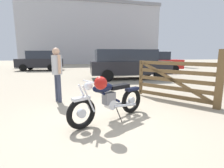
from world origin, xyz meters
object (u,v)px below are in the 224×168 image
at_px(white_estate_far, 145,59).
at_px(vintage_motorcycle, 108,99).
at_px(red_hatchback_near, 155,62).
at_px(pale_sedan_back, 128,63).
at_px(bystander, 57,69).
at_px(dark_sedan_left, 119,61).
at_px(timber_gate, 184,80).
at_px(silver_sedan_mid, 41,60).

bearing_deg(white_estate_far, vintage_motorcycle, 60.70).
bearing_deg(red_hatchback_near, pale_sedan_back, 53.91).
height_order(bystander, red_hatchback_near, red_hatchback_near).
bearing_deg(pale_sedan_back, red_hatchback_near, 46.32).
relative_size(bystander, pale_sedan_back, 0.35).
distance_m(vintage_motorcycle, dark_sedan_left, 9.86).
distance_m(timber_gate, pale_sedan_back, 5.30).
xyz_separation_m(vintage_motorcycle, red_hatchback_near, (5.43, 9.82, 0.34)).
bearing_deg(bystander, white_estate_far, 26.79).
bearing_deg(dark_sedan_left, timber_gate, -98.62).
bearing_deg(vintage_motorcycle, white_estate_far, -144.95).
bearing_deg(dark_sedan_left, red_hatchback_near, -5.37).
relative_size(bystander, white_estate_far, 0.34).
relative_size(bystander, red_hatchback_near, 0.38).
distance_m(white_estate_far, dark_sedan_left, 5.42).
xyz_separation_m(timber_gate, white_estate_far, (3.54, 12.52, 0.24)).
distance_m(vintage_motorcycle, red_hatchback_near, 11.23).
xyz_separation_m(bystander, silver_sedan_mid, (-3.09, 11.20, -0.10)).
bearing_deg(vintage_motorcycle, red_hatchback_near, -150.03).
xyz_separation_m(vintage_motorcycle, pale_sedan_back, (2.15, 6.32, 0.45)).
relative_size(timber_gate, bystander, 1.22).
bearing_deg(timber_gate, bystander, 38.90).
height_order(silver_sedan_mid, white_estate_far, silver_sedan_mid).
xyz_separation_m(vintage_motorcycle, silver_sedan_mid, (-4.40, 12.98, 0.43)).
relative_size(pale_sedan_back, white_estate_far, 0.97).
height_order(bystander, pale_sedan_back, pale_sedan_back).
bearing_deg(red_hatchback_near, bystander, 57.11).
relative_size(red_hatchback_near, pale_sedan_back, 0.93).
height_order(red_hatchback_near, dark_sedan_left, dark_sedan_left).
relative_size(vintage_motorcycle, red_hatchback_near, 0.42).
bearing_deg(bystander, timber_gate, -42.56).
xyz_separation_m(vintage_motorcycle, dark_sedan_left, (2.29, 9.58, 0.43)).
height_order(pale_sedan_back, white_estate_far, same).
relative_size(vintage_motorcycle, pale_sedan_back, 0.39).
height_order(vintage_motorcycle, red_hatchback_near, red_hatchback_near).
height_order(timber_gate, white_estate_far, white_estate_far).
relative_size(vintage_motorcycle, bystander, 1.11).
bearing_deg(white_estate_far, dark_sedan_left, 41.56).
relative_size(vintage_motorcycle, timber_gate, 0.90).
bearing_deg(dark_sedan_left, pale_sedan_back, -102.22).
bearing_deg(silver_sedan_mid, dark_sedan_left, 157.95).
bearing_deg(timber_gate, pale_sedan_back, -36.68).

